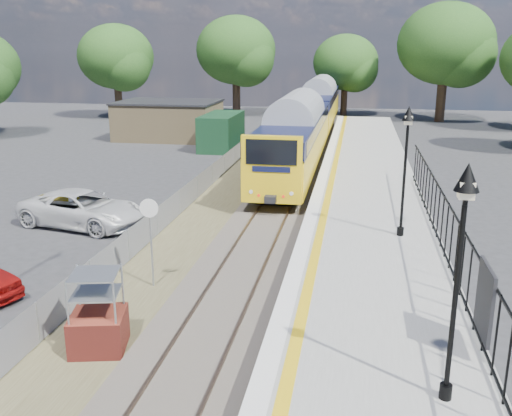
% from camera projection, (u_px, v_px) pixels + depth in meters
% --- Properties ---
extents(ground, '(120.00, 120.00, 0.00)m').
position_uv_depth(ground, '(217.00, 322.00, 15.89)').
color(ground, '#2D2D30').
rests_on(ground, ground).
extents(track_bed, '(5.90, 80.00, 0.29)m').
position_uv_depth(track_bed, '(259.00, 219.00, 25.12)').
color(track_bed, '#473F38').
rests_on(track_bed, ground).
extents(platform, '(5.00, 70.00, 0.90)m').
position_uv_depth(platform, '(368.00, 229.00, 22.65)').
color(platform, gray).
rests_on(platform, ground).
extents(platform_edge, '(0.90, 70.00, 0.01)m').
position_uv_depth(platform_edge, '(316.00, 215.00, 22.87)').
color(platform_edge, silver).
rests_on(platform_edge, platform).
extents(victorian_lamp_south, '(0.44, 0.44, 4.60)m').
position_uv_depth(victorian_lamp_south, '(462.00, 230.00, 10.01)').
color(victorian_lamp_south, black).
rests_on(victorian_lamp_south, platform).
extents(victorian_lamp_north, '(0.44, 0.44, 4.60)m').
position_uv_depth(victorian_lamp_north, '(407.00, 141.00, 19.52)').
color(victorian_lamp_north, black).
rests_on(victorian_lamp_north, platform).
extents(palisade_fence, '(0.12, 26.00, 2.00)m').
position_uv_depth(palisade_fence, '(455.00, 248.00, 16.41)').
color(palisade_fence, black).
rests_on(palisade_fence, platform).
extents(wire_fence, '(0.06, 52.00, 1.20)m').
position_uv_depth(wire_fence, '(192.00, 192.00, 27.81)').
color(wire_fence, '#999EA3').
rests_on(wire_fence, ground).
extents(outbuilding, '(10.80, 10.10, 3.12)m').
position_uv_depth(outbuilding, '(178.00, 122.00, 46.89)').
color(outbuilding, '#9E8559').
rests_on(outbuilding, ground).
extents(tree_line, '(56.80, 43.80, 11.88)m').
position_uv_depth(tree_line, '(337.00, 56.00, 53.68)').
color(tree_line, '#332319').
rests_on(tree_line, ground).
extents(train, '(2.82, 40.83, 3.51)m').
position_uv_depth(train, '(311.00, 115.00, 44.20)').
color(train, yellow).
rests_on(train, ground).
extents(brick_plinth, '(1.58, 1.58, 2.12)m').
position_uv_depth(brick_plinth, '(97.00, 313.00, 14.16)').
color(brick_plinth, maroon).
rests_on(brick_plinth, ground).
extents(speed_sign, '(0.59, 0.11, 2.95)m').
position_uv_depth(speed_sign, '(150.00, 227.00, 17.64)').
color(speed_sign, '#999EA3').
rests_on(speed_sign, ground).
extents(car_yellow, '(3.86, 1.74, 1.10)m').
position_uv_depth(car_yellow, '(76.00, 211.00, 24.80)').
color(car_yellow, yellow).
rests_on(car_yellow, ground).
extents(car_white, '(5.90, 3.61, 1.53)m').
position_uv_depth(car_white, '(82.00, 209.00, 24.28)').
color(car_white, silver).
rests_on(car_white, ground).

